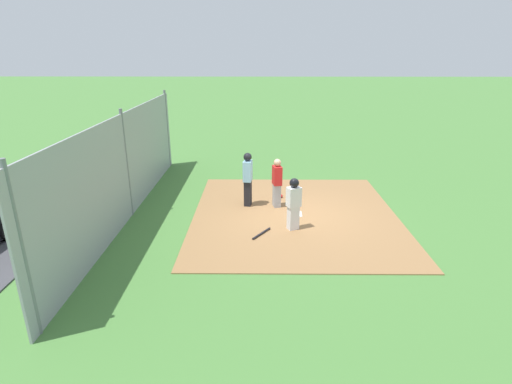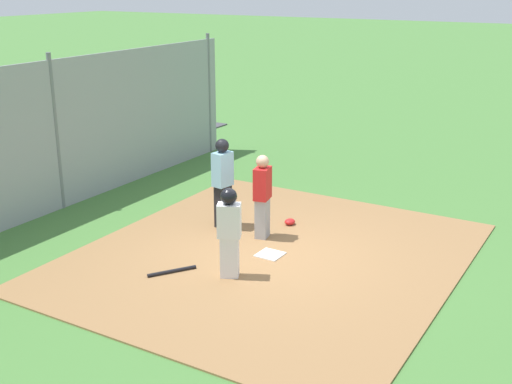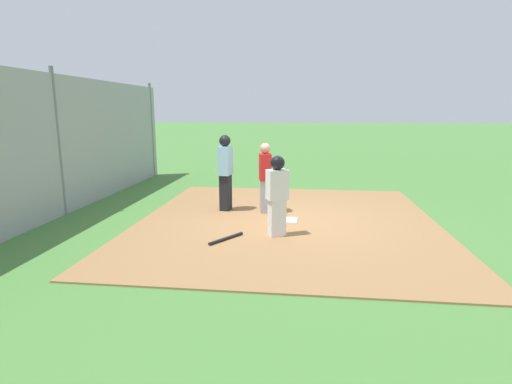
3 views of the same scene
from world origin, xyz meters
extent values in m
plane|color=#477A38|center=(0.00, 0.00, 0.00)|extent=(140.00, 140.00, 0.00)
cube|color=olive|center=(0.00, 0.00, 0.01)|extent=(7.20, 6.40, 0.03)
cube|color=white|center=(0.00, 0.00, 0.04)|extent=(0.45, 0.45, 0.02)
cube|color=#9E9EA3|center=(-0.68, -0.55, 0.42)|extent=(0.34, 0.28, 0.78)
cube|color=red|center=(-0.68, -0.55, 1.11)|extent=(0.43, 0.33, 0.61)
sphere|color=tan|center=(-0.68, -0.55, 1.54)|extent=(0.24, 0.24, 0.24)
cube|color=black|center=(-0.78, -1.52, 0.46)|extent=(0.33, 0.26, 0.86)
cube|color=#8CC1E0|center=(-0.78, -1.52, 1.23)|extent=(0.42, 0.32, 0.68)
sphere|color=black|center=(-0.78, -1.52, 1.70)|extent=(0.27, 0.27, 0.27)
cube|color=silver|center=(1.11, -0.15, 0.39)|extent=(0.33, 0.37, 0.71)
cube|color=white|center=(1.11, -0.15, 1.03)|extent=(0.40, 0.46, 0.57)
sphere|color=tan|center=(1.11, -0.15, 1.42)|extent=(0.22, 0.22, 0.22)
sphere|color=black|center=(1.11, -0.15, 1.44)|extent=(0.27, 0.27, 0.27)
cylinder|color=black|center=(1.50, -1.07, 0.06)|extent=(0.74, 0.53, 0.06)
ellipsoid|color=red|center=(-1.54, -0.41, 0.09)|extent=(0.24, 0.20, 0.12)
cube|color=#93999E|center=(0.00, -5.20, 1.60)|extent=(12.00, 0.05, 3.20)
cylinder|color=slate|center=(-5.70, -5.20, 1.68)|extent=(0.10, 0.10, 3.35)
cylinder|color=slate|center=(0.00, -5.20, 1.68)|extent=(0.10, 0.10, 3.35)
camera|label=1|loc=(11.80, -1.13, 4.97)|focal=28.15mm
camera|label=2|loc=(9.43, 5.27, 4.76)|focal=45.70mm
camera|label=3|loc=(8.54, 0.33, 2.40)|focal=28.22mm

